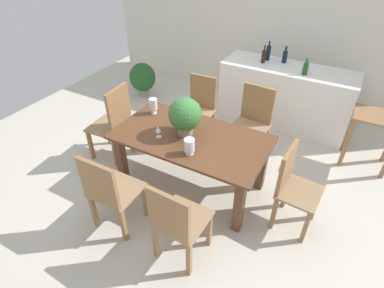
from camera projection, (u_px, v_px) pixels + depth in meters
The scene contains 20 objects.
ground_plane at pixel (201, 171), 4.09m from camera, with size 7.04×7.04×0.00m, color beige.
back_wall at pixel (274, 23), 5.15m from camera, with size 6.40×0.10×2.60m, color silver.
dining_table at pixel (191, 146), 3.53m from camera, with size 1.74×0.96×0.73m.
chair_far_left at pixel (200, 106), 4.41m from camera, with size 0.45×0.46×0.97m.
chair_near_right at pixel (176, 221), 2.74m from camera, with size 0.47×0.47×0.96m.
chair_foot_end at pixel (292, 184), 3.12m from camera, with size 0.44×0.47×0.94m.
chair_head_end at pixel (115, 121), 4.00m from camera, with size 0.51×0.50×1.07m.
chair_far_right at pixel (253, 119), 4.10m from camera, with size 0.50×0.50×0.99m.
chair_near_left at pixel (109, 190), 3.03m from camera, with size 0.47×0.45×0.97m.
flower_centerpiece at pixel (185, 115), 3.35m from camera, with size 0.37×0.37×0.44m.
crystal_vase_left at pixel (189, 145), 3.14m from camera, with size 0.11×0.11×0.18m.
crystal_vase_center_near at pixel (153, 105), 3.79m from camera, with size 0.10×0.10×0.20m.
wine_glass at pixel (158, 129), 3.38m from camera, with size 0.06×0.06×0.15m.
kitchen_counter at pixel (284, 96), 4.79m from camera, with size 1.96×0.66×0.95m, color white.
wine_bottle_green at pixel (268, 53), 4.68m from camera, with size 0.07×0.07×0.29m.
wine_bottle_tall at pixel (264, 56), 4.60m from camera, with size 0.06×0.06×0.27m.
wine_bottle_dark at pixel (305, 68), 4.25m from camera, with size 0.07×0.07×0.23m.
wine_bottle_amber at pixel (285, 57), 4.61m from camera, with size 0.07×0.07×0.25m.
side_table at pixel (374, 130), 3.90m from camera, with size 0.59×0.46×0.75m.
potted_plant_floor at pixel (143, 78), 5.63m from camera, with size 0.47×0.47×0.63m.
Camera 1 is at (1.38, -2.75, 2.71)m, focal length 28.71 mm.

